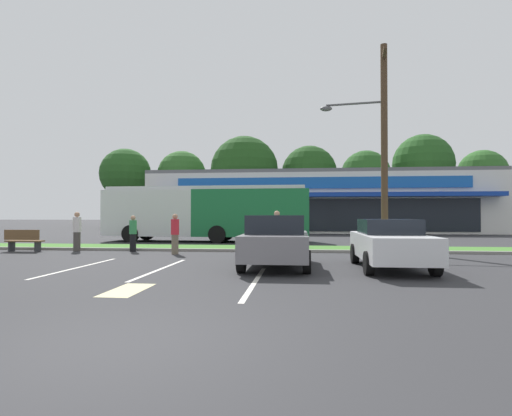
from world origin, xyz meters
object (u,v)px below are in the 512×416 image
car_2 (276,241)px  pedestrian_mid (77,231)px  utility_pole (381,140)px  pedestrian_by_pole (175,234)px  pedestrian_near_bench (133,233)px  car_1 (390,243)px  pedestrian_far (277,232)px  car_4 (217,225)px  city_bus (207,212)px  bus_stop_bench (24,240)px

car_2 → pedestrian_mid: bearing=62.9°
utility_pole → pedestrian_mid: size_ratio=5.42×
pedestrian_by_pole → pedestrian_near_bench: bearing=160.1°
car_1 → pedestrian_far: 5.37m
utility_pole → car_4: bearing=129.5°
car_2 → pedestrian_by_pole: (-4.31, 3.70, 0.02)m
utility_pole → car_4: 16.26m
pedestrian_mid → pedestrian_far: size_ratio=0.98×
utility_pole → car_1: 7.83m
pedestrian_by_pole → car_4: bearing=99.3°
car_1 → pedestrian_near_bench: size_ratio=2.78×
car_2 → pedestrian_near_bench: (-6.49, 4.68, -0.01)m
city_bus → pedestrian_far: city_bus is taller
pedestrian_mid → pedestrian_far: pedestrian_far is taller
utility_pole → city_bus: size_ratio=0.77×
bus_stop_bench → pedestrian_far: 11.04m
utility_pole → pedestrian_by_pole: utility_pole is taller
city_bus → pedestrian_mid: size_ratio=7.07×
pedestrian_near_bench → car_4: bearing=86.8°
utility_pole → pedestrian_far: bearing=-151.6°
utility_pole → pedestrian_mid: (-13.40, -1.91, -4.14)m
car_4 → pedestrian_by_pole: bearing=95.0°
bus_stop_bench → pedestrian_by_pole: 6.94m
pedestrian_by_pole → pedestrian_mid: bearing=173.4°
car_4 → car_1: bearing=115.7°
utility_pole → city_bus: (-9.14, 4.85, -3.24)m
utility_pole → city_bus: utility_pole is taller
car_4 → pedestrian_near_bench: size_ratio=2.74×
city_bus → car_2: size_ratio=2.93×
utility_pole → car_2: 8.91m
city_bus → pedestrian_by_pole: (0.45, -7.68, -0.94)m
bus_stop_bench → pedestrian_mid: pedestrian_mid is taller
car_1 → pedestrian_near_bench: 10.89m
pedestrian_by_pole → pedestrian_far: 4.13m
car_2 → pedestrian_near_bench: car_2 is taller
utility_pole → car_4: (-9.99, 12.11, -4.21)m
car_2 → pedestrian_mid: (-9.02, 4.61, 0.07)m
city_bus → bus_stop_bench: 9.75m
pedestrian_far → utility_pole: bearing=-29.6°
car_4 → utility_pole: bearing=129.5°
city_bus → car_1: city_bus is taller
city_bus → pedestrian_by_pole: size_ratio=7.43×
pedestrian_far → car_1: bearing=-106.4°
car_4 → pedestrian_by_pole: pedestrian_by_pole is taller
pedestrian_near_bench → city_bus: bearing=75.9°
city_bus → pedestrian_mid: bearing=59.3°
city_bus → pedestrian_near_bench: size_ratio=7.77×
city_bus → car_4: size_ratio=2.83×
city_bus → utility_pole: bearing=153.5°
pedestrian_mid → pedestrian_far: 8.84m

